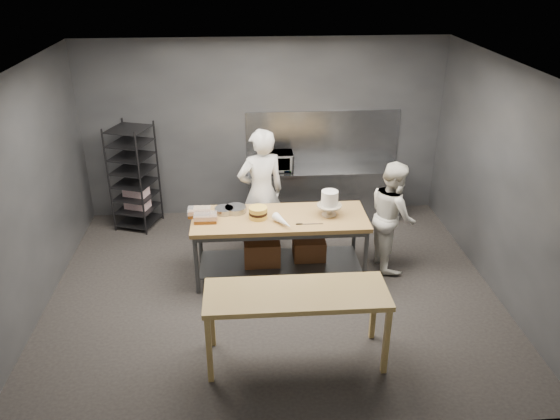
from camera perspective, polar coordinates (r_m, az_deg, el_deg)
name	(u,v)px	position (r m, az deg, el deg)	size (l,w,h in m)	color
ground	(273,289)	(7.60, -0.72, -8.22)	(6.00, 6.00, 0.00)	black
back_wall	(264,129)	(9.22, -1.72, 8.41)	(6.00, 0.04, 3.00)	#4C4F54
work_table	(281,239)	(7.64, 0.07, -3.01)	(2.40, 0.90, 0.92)	#9C6D3E
near_counter	(296,299)	(5.99, 1.72, -9.25)	(2.00, 0.70, 0.90)	olive
back_counter	(323,193)	(9.39, 4.56, 1.81)	(2.60, 0.60, 0.90)	slate
splashback_panel	(323,137)	(9.34, 4.49, 7.60)	(2.60, 0.02, 0.90)	slate
speed_rack	(134,178)	(9.23, -14.97, 3.28)	(0.78, 0.81, 1.75)	black
chef_behind	(261,193)	(8.06, -1.99, 1.81)	(0.72, 0.47, 1.96)	white
chef_right	(392,215)	(7.93, 11.66, -0.55)	(0.78, 0.61, 1.61)	silver
microwave	(276,161)	(9.08, -0.38, 5.12)	(0.54, 0.37, 0.30)	black
frosted_cake_stand	(330,200)	(7.45, 5.20, 1.00)	(0.34, 0.34, 0.36)	#BBAE96
layer_cake	(258,213)	(7.41, -2.30, -0.28)	(0.25, 0.25, 0.16)	#E8C949
cake_pans	(231,210)	(7.62, -5.19, 0.03)	(0.44, 0.31, 0.07)	gray
piping_bag	(283,222)	(7.21, 0.32, -1.23)	(0.12, 0.12, 0.38)	white
offset_spatula	(306,224)	(7.27, 2.71, -1.47)	(0.36, 0.02, 0.02)	slate
pastry_clamshells	(202,215)	(7.47, -8.12, -0.51)	(0.40, 0.39, 0.11)	#95571D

